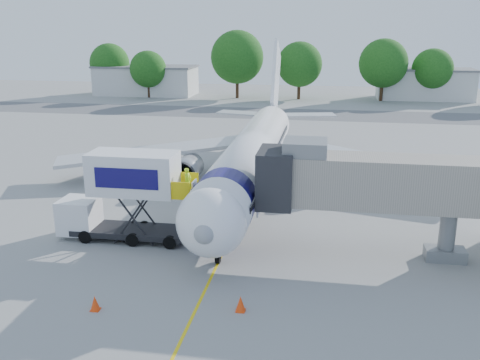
% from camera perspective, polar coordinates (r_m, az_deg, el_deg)
% --- Properties ---
extents(ground, '(160.00, 160.00, 0.00)m').
position_cam_1_polar(ground, '(38.74, 0.50, -2.92)').
color(ground, gray).
rests_on(ground, ground).
extents(guidance_line, '(0.15, 70.00, 0.01)m').
position_cam_1_polar(guidance_line, '(38.74, 0.50, -2.92)').
color(guidance_line, yellow).
rests_on(guidance_line, ground).
extents(taxiway_strip, '(120.00, 10.00, 0.01)m').
position_cam_1_polar(taxiway_strip, '(79.36, 5.27, 7.03)').
color(taxiway_strip, '#59595B').
rests_on(taxiway_strip, ground).
extents(aircraft, '(34.17, 37.73, 11.35)m').
position_cam_1_polar(aircraft, '(41.82, 1.39, 2.74)').
color(aircraft, white).
rests_on(aircraft, ground).
extents(jet_bridge, '(13.90, 3.20, 6.60)m').
position_cam_1_polar(jet_bridge, '(30.41, 13.45, -0.24)').
color(jet_bridge, '#A2978A').
rests_on(jet_bridge, ground).
extents(catering_hiloader, '(8.50, 2.44, 5.50)m').
position_cam_1_polar(catering_hiloader, '(33.04, -12.24, -1.72)').
color(catering_hiloader, black).
rests_on(catering_hiloader, ground).
extents(ground_tug, '(3.94, 2.42, 1.48)m').
position_cam_1_polar(ground_tug, '(25.29, -11.94, -12.41)').
color(ground_tug, silver).
rests_on(ground_tug, ground).
extents(safety_cone_a, '(0.48, 0.48, 0.76)m').
position_cam_1_polar(safety_cone_a, '(25.31, 0.06, -13.07)').
color(safety_cone_a, '#F83F0D').
rests_on(safety_cone_a, ground).
extents(safety_cone_b, '(0.46, 0.46, 0.72)m').
position_cam_1_polar(safety_cone_b, '(26.26, -15.21, -12.57)').
color(safety_cone_b, '#F83F0D').
rests_on(safety_cone_b, ground).
extents(outbuilding_left, '(18.40, 8.40, 5.30)m').
position_cam_1_polar(outbuilding_left, '(102.35, -9.97, 10.45)').
color(outbuilding_left, silver).
rests_on(outbuilding_left, ground).
extents(outbuilding_right, '(16.40, 7.40, 5.30)m').
position_cam_1_polar(outbuilding_right, '(99.99, 19.08, 9.68)').
color(outbuilding_right, silver).
rests_on(outbuilding_right, ground).
extents(tree_a, '(7.30, 7.30, 9.31)m').
position_cam_1_polar(tree_a, '(104.27, -13.74, 11.99)').
color(tree_a, '#382314').
rests_on(tree_a, ground).
extents(tree_b, '(6.45, 6.45, 8.23)m').
position_cam_1_polar(tree_b, '(97.97, -9.78, 11.58)').
color(tree_b, '#382314').
rests_on(tree_b, ground).
extents(tree_c, '(9.21, 9.21, 11.75)m').
position_cam_1_polar(tree_c, '(95.52, -0.30, 12.98)').
color(tree_c, '#382314').
rests_on(tree_c, ground).
extents(tree_d, '(7.74, 7.74, 9.87)m').
position_cam_1_polar(tree_d, '(94.72, 6.38, 12.16)').
color(tree_d, '#382314').
rests_on(tree_d, ground).
extents(tree_e, '(8.18, 8.18, 10.43)m').
position_cam_1_polar(tree_e, '(95.09, 15.05, 11.93)').
color(tree_e, '#382314').
rests_on(tree_e, ground).
extents(tree_f, '(6.90, 6.90, 8.80)m').
position_cam_1_polar(tree_f, '(97.85, 19.84, 11.06)').
color(tree_f, '#382314').
rests_on(tree_f, ground).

